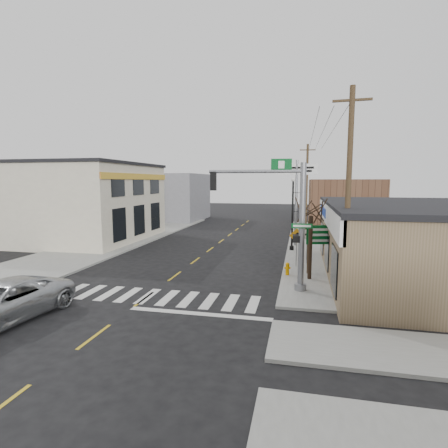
% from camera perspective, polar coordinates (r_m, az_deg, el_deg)
% --- Properties ---
extents(ground, '(140.00, 140.00, 0.00)m').
position_cam_1_polar(ground, '(16.86, -12.89, -11.85)').
color(ground, black).
rests_on(ground, ground).
extents(sidewalk_right, '(6.00, 38.00, 0.13)m').
position_cam_1_polar(sidewalk_right, '(27.98, 16.44, -4.27)').
color(sidewalk_right, gray).
rests_on(sidewalk_right, ground).
extents(sidewalk_left, '(6.00, 38.00, 0.13)m').
position_cam_1_polar(sidewalk_left, '(32.13, -17.57, -2.88)').
color(sidewalk_left, gray).
rests_on(sidewalk_left, ground).
extents(center_line, '(0.12, 56.00, 0.01)m').
position_cam_1_polar(center_line, '(24.05, -4.72, -5.98)').
color(center_line, gold).
rests_on(center_line, ground).
extents(crosswalk, '(11.00, 2.20, 0.01)m').
position_cam_1_polar(crosswalk, '(17.20, -12.31, -11.43)').
color(crosswalk, silver).
rests_on(crosswalk, ground).
extents(thrift_store, '(12.00, 14.00, 4.00)m').
position_cam_1_polar(thrift_store, '(22.02, 32.36, -2.97)').
color(thrift_store, '#7B664A').
rests_on(thrift_store, ground).
extents(left_building, '(12.00, 12.00, 6.80)m').
position_cam_1_polar(left_building, '(34.74, -22.69, 3.17)').
color(left_building, beige).
rests_on(left_building, ground).
extents(bldg_distant_right, '(8.00, 10.00, 5.60)m').
position_cam_1_polar(bldg_distant_right, '(44.76, 18.89, 3.30)').
color(bldg_distant_right, brown).
rests_on(bldg_distant_right, ground).
extents(bldg_distant_left, '(9.00, 10.00, 6.40)m').
position_cam_1_polar(bldg_distant_left, '(49.78, -8.77, 4.39)').
color(bldg_distant_left, gray).
rests_on(bldg_distant_left, ground).
extents(suv, '(3.26, 5.87, 1.55)m').
position_cam_1_polar(suv, '(16.17, -32.66, -10.74)').
color(suv, '#B0B3B6').
rests_on(suv, ground).
extents(traffic_signal_pole, '(4.99, 0.38, 6.32)m').
position_cam_1_polar(traffic_signal_pole, '(16.99, 10.13, 1.82)').
color(traffic_signal_pole, gray).
rests_on(traffic_signal_pole, sidewalk_right).
extents(guide_sign, '(1.73, 0.14, 3.03)m').
position_cam_1_polar(guide_sign, '(20.47, 15.59, -2.60)').
color(guide_sign, '#4C3923').
rests_on(guide_sign, sidewalk_right).
extents(fire_hydrant, '(0.22, 0.22, 0.71)m').
position_cam_1_polar(fire_hydrant, '(20.18, 10.31, -7.10)').
color(fire_hydrant, '#DF9300').
rests_on(fire_hydrant, sidewalk_right).
extents(ped_crossing_sign, '(0.93, 0.07, 2.39)m').
position_cam_1_polar(ped_crossing_sign, '(22.02, 11.79, -2.57)').
color(ped_crossing_sign, gray).
rests_on(ped_crossing_sign, sidewalk_right).
extents(lamp_post, '(0.72, 0.56, 5.52)m').
position_cam_1_polar(lamp_post, '(27.06, 11.26, 2.49)').
color(lamp_post, black).
rests_on(lamp_post, sidewalk_right).
extents(dance_center_sign, '(3.28, 0.20, 6.96)m').
position_cam_1_polar(dance_center_sign, '(29.07, 11.78, 6.78)').
color(dance_center_sign, gray).
rests_on(dance_center_sign, sidewalk_right).
extents(bare_tree, '(2.57, 2.57, 5.15)m').
position_cam_1_polar(bare_tree, '(19.09, 14.10, 3.14)').
color(bare_tree, black).
rests_on(bare_tree, sidewalk_right).
extents(shrub_front, '(1.16, 1.16, 0.87)m').
position_cam_1_polar(shrub_front, '(16.82, 20.05, -10.12)').
color(shrub_front, '#133914').
rests_on(shrub_front, sidewalk_right).
extents(shrub_back, '(1.05, 1.05, 0.79)m').
position_cam_1_polar(shrub_back, '(23.44, 20.85, -5.46)').
color(shrub_back, black).
rests_on(shrub_back, sidewalk_right).
extents(utility_pole_near, '(1.61, 0.24, 9.28)m').
position_cam_1_polar(utility_pole_near, '(16.24, 19.62, 4.81)').
color(utility_pole_near, '#473C25').
rests_on(utility_pole_near, sidewalk_right).
extents(utility_pole_far, '(1.56, 0.23, 8.96)m').
position_cam_1_polar(utility_pole_far, '(36.57, 13.34, 5.77)').
color(utility_pole_far, '#402B1B').
rests_on(utility_pole_far, sidewalk_right).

